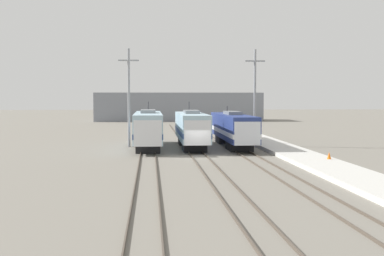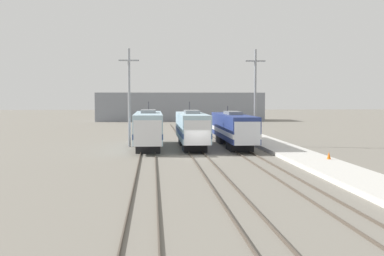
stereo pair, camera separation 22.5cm
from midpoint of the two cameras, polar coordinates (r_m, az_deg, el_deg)
ground_plane at (r=50.54m, az=0.62°, el=-3.10°), size 400.00×400.00×0.00m
rail_pair_far_left at (r=50.34m, az=-4.87°, el=-3.05°), size 1.51×120.00×0.15m
rail_pair_center at (r=50.53m, az=0.62°, el=-3.01°), size 1.51×120.00×0.15m
rail_pair_far_right at (r=51.18m, az=6.02°, el=-2.95°), size 1.51×120.00×0.15m
locomotive_far_left at (r=58.95m, az=-4.81°, el=-0.06°), size 2.96×17.35×5.14m
locomotive_center at (r=59.22m, az=-0.14°, el=-0.07°), size 2.90×16.12×5.12m
locomotive_far_right at (r=60.95m, az=4.31°, el=-0.06°), size 2.82×19.28×4.58m
catenary_tower_left at (r=60.93m, az=-6.86°, el=3.45°), size 2.30×0.28×11.13m
catenary_tower_right at (r=62.02m, az=6.62°, el=3.45°), size 2.30×0.28×11.13m
platform at (r=52.17m, az=10.89°, el=-2.75°), size 4.00×120.00×0.38m
traffic_cone at (r=46.85m, az=14.28°, el=-2.86°), size 0.36×0.36×0.61m
depot_building at (r=130.78m, az=-1.54°, el=2.29°), size 39.73×12.72×6.78m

